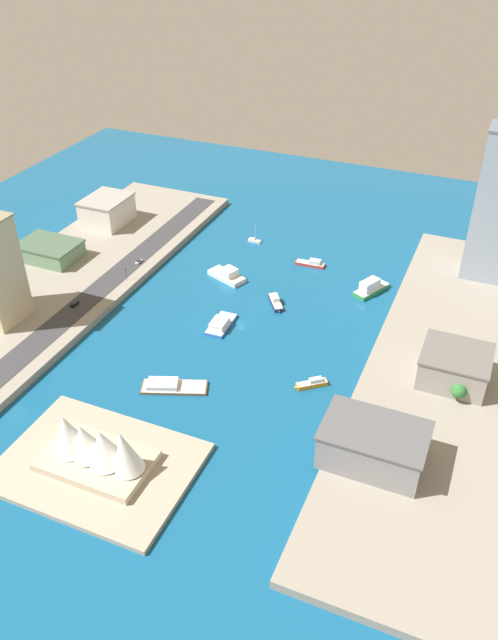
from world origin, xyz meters
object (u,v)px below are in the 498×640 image
object	(u,v)px
carpark_squat_concrete	(454,366)
hotel_broad_white	(107,210)
ferry_green_doubledeck	(371,288)
sailboat_small_white	(255,240)
traffic_light_waterfront	(126,272)
opera_landmark	(94,447)
catamaran_blue	(221,324)
patrol_launch_navy	(276,302)
water_taxi_orange	(312,384)
warehouse_low_gray	(373,445)
tugboat_red	(311,263)
terminal_long_green	(50,250)
suv_black	(75,304)
ferry_white_commuter	(227,275)
van_white	(139,261)
barge_flat_brown	(170,386)

from	to	relation	value
carpark_squat_concrete	hotel_broad_white	xyz separation A→B (m)	(208.42, -68.52, 0.98)
ferry_green_doubledeck	sailboat_small_white	bearing A→B (deg)	-20.19
traffic_light_waterfront	opera_landmark	distance (m)	122.55
catamaran_blue	traffic_light_waterfront	distance (m)	61.15
catamaran_blue	patrol_launch_navy	bearing A→B (deg)	-120.42
water_taxi_orange	catamaran_blue	distance (m)	57.07
warehouse_low_gray	traffic_light_waterfront	world-z (taller)	warehouse_low_gray
tugboat_red	catamaran_blue	bearing A→B (deg)	74.08
terminal_long_green	suv_black	distance (m)	52.15
suv_black	ferry_white_commuter	bearing A→B (deg)	-133.61
hotel_broad_white	van_white	bearing A→B (deg)	140.01
terminal_long_green	van_white	distance (m)	48.22
barge_flat_brown	hotel_broad_white	xyz separation A→B (m)	(104.20, -114.41, 10.02)
ferry_white_commuter	carpark_squat_concrete	world-z (taller)	carpark_squat_concrete
terminal_long_green	patrol_launch_navy	bearing A→B (deg)	-175.56
suv_black	tugboat_red	bearing A→B (deg)	-135.93
water_taxi_orange	tugboat_red	bearing A→B (deg)	-71.41
ferry_green_doubledeck	terminal_long_green	world-z (taller)	terminal_long_green
barge_flat_brown	sailboat_small_white	distance (m)	132.62
van_white	traffic_light_waterfront	distance (m)	18.21
opera_landmark	hotel_broad_white	bearing A→B (deg)	-57.83
patrol_launch_navy	warehouse_low_gray	world-z (taller)	warehouse_low_gray
carpark_squat_concrete	terminal_long_green	xyz separation A→B (m)	(212.56, -19.59, -2.30)
ferry_white_commuter	carpark_squat_concrete	distance (m)	126.77
terminal_long_green	catamaran_blue	bearing A→B (deg)	170.50
barge_flat_brown	van_white	world-z (taller)	van_white
warehouse_low_gray	traffic_light_waterfront	size ratio (longest dim) A/B	5.51
tugboat_red	suv_black	xyz separation A→B (m)	(89.36, 86.51, 3.07)
ferry_green_doubledeck	suv_black	bearing A→B (deg)	30.05
ferry_white_commuter	traffic_light_waterfront	xyz separation A→B (m)	(43.64, 26.36, 5.59)
patrol_launch_navy	traffic_light_waterfront	distance (m)	76.95
warehouse_low_gray	hotel_broad_white	bearing A→B (deg)	-33.20
terminal_long_green	van_white	xyz separation A→B (m)	(-46.08, -13.76, -3.57)
carpark_squat_concrete	warehouse_low_gray	xyz separation A→B (m)	(19.22, 55.27, 0.42)
catamaran_blue	terminal_long_green	bearing A→B (deg)	-9.50
sailboat_small_white	carpark_squat_concrete	world-z (taller)	carpark_squat_concrete
opera_landmark	van_white	bearing A→B (deg)	-64.72
catamaran_blue	hotel_broad_white	xyz separation A→B (m)	(104.61, -67.12, 9.61)
suv_black	opera_landmark	size ratio (longest dim) A/B	0.13
ferry_green_doubledeck	carpark_squat_concrete	xyz separation A→B (m)	(-47.79, 58.26, 7.56)
barge_flat_brown	carpark_squat_concrete	world-z (taller)	carpark_squat_concrete
tugboat_red	warehouse_low_gray	size ratio (longest dim) A/B	0.47
barge_flat_brown	suv_black	world-z (taller)	suv_black
sailboat_small_white	tugboat_red	distance (m)	40.58
van_white	traffic_light_waterfront	world-z (taller)	traffic_light_waterfront
ferry_green_doubledeck	warehouse_low_gray	size ratio (longest dim) A/B	0.62
barge_flat_brown	van_white	bearing A→B (deg)	-51.84
carpark_squat_concrete	suv_black	distance (m)	173.61
hotel_broad_white	van_white	size ratio (longest dim) A/B	6.19
barge_flat_brown	traffic_light_waterfront	xyz separation A→B (m)	(58.69, -61.72, 6.61)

